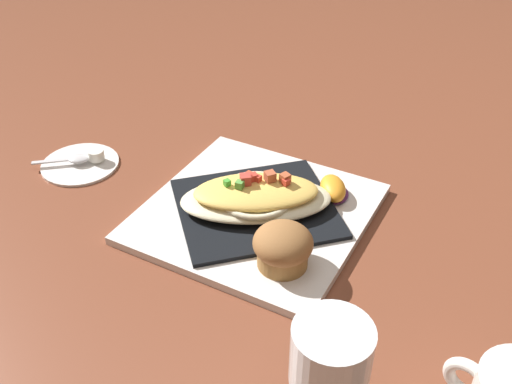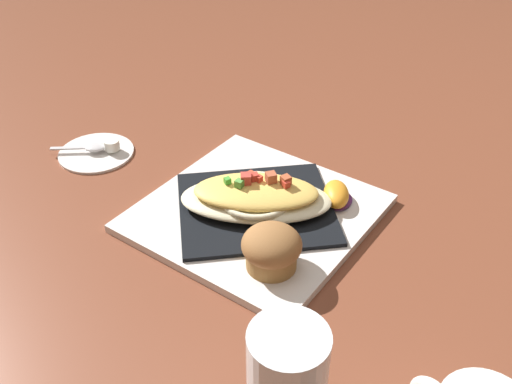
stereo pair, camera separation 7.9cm
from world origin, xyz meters
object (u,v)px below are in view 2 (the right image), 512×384
Objects in this scene: gratin_dish at (256,196)px; creamer_cup_0 at (112,145)px; spoon at (92,147)px; square_plate at (256,213)px; orange_garnish at (337,195)px; muffin at (272,248)px; creamer_saucer at (96,152)px; stemmed_glass at (288,367)px.

creamer_cup_0 is (0.27, -0.07, -0.02)m from gratin_dish.
spoon is (0.30, -0.05, -0.02)m from gratin_dish.
orange_garnish is at bearing -149.18° from square_plate.
spoon is at bearing -22.68° from muffin.
orange_garnish is at bearing -104.26° from muffin.
square_plate is 3.36× the size of spoon.
orange_garnish is (-0.10, -0.06, 0.02)m from square_plate.
muffin is at bearing 156.80° from creamer_saucer.
square_plate is 11.97× the size of creamer_cup_0.
creamer_cup_0 is (-0.02, -0.01, 0.01)m from creamer_saucer.
stemmed_glass is 4.97× the size of creamer_cup_0.
stemmed_glass is at bearing 116.61° from square_plate.
gratin_dish reaches higher than creamer_saucer.
muffin reaches higher than square_plate.
muffin is at bearing 153.70° from creamer_cup_0.
spoon is at bearing -10.08° from square_plate.
creamer_cup_0 is at bearing -155.06° from spoon.
square_plate is 0.28m from creamer_cup_0.
gratin_dish is 1.91× the size of creamer_saucer.
creamer_cup_0 is at bearing -13.76° from gratin_dish.
square_plate is at bearing 169.92° from spoon.
stemmed_glass reaches higher than spoon.
gratin_dish is 0.11m from muffin.
creamer_saucer is at bearing 0.35° from orange_garnish.
creamer_saucer is at bearing -155.06° from spoon.
orange_garnish reaches higher than creamer_saucer.
stemmed_glass is at bearing 116.60° from gratin_dish.
orange_garnish is 0.34m from stemmed_glass.
creamer_cup_0 reaches higher than square_plate.
stemmed_glass is (-0.14, 0.28, 0.07)m from square_plate.
gratin_dish is at bearing -105.92° from square_plate.
gratin_dish reaches higher than spoon.
square_plate is 0.32m from stemmed_glass.
spoon is 3.56× the size of creamer_cup_0.
stemmed_glass is 0.54m from creamer_cup_0.
gratin_dish is at bearing 169.41° from creamer_saucer.
muffin reaches higher than creamer_saucer.
gratin_dish is 2.64× the size of spoon.
orange_garnish is at bearing -82.79° from stemmed_glass.
orange_garnish reaches higher than creamer_cup_0.
stemmed_glass is at bearing 97.21° from orange_garnish.
muffin is at bearing 75.74° from orange_garnish.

